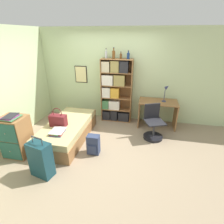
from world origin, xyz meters
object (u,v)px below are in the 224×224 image
object	(u,v)px
handbag	(58,120)
dresser	(16,136)
bookcase	(115,92)
desk_lamp	(166,90)
desk	(157,109)
bottle_green	(106,54)
bed	(68,131)
bottle_brown	(114,54)
magazine_pile_on_dresser	(10,117)
bottle_clear	(121,56)
suitcase	(41,160)
book_stack_on_bed	(57,132)
backpack	(93,145)
desk_chair	(153,128)
bottle_blue	(128,56)

from	to	relation	value
handbag	dresser	size ratio (longest dim) A/B	0.51
bookcase	desk_lamp	world-z (taller)	bookcase
dresser	desk	world-z (taller)	dresser
handbag	bottle_green	bearing A→B (deg)	62.05
bed	bottle_brown	size ratio (longest dim) A/B	6.50
bottle_brown	desk	distance (m)	1.90
bookcase	bottle_green	distance (m)	1.04
magazine_pile_on_dresser	bottle_clear	bearing A→B (deg)	48.82
handbag	desk	world-z (taller)	handbag
suitcase	bottle_green	bearing A→B (deg)	76.54
suitcase	dresser	distance (m)	0.97
book_stack_on_bed	bookcase	xyz separation A→B (m)	(0.91, 1.77, 0.42)
book_stack_on_bed	desk	size ratio (longest dim) A/B	0.37
suitcase	magazine_pile_on_dresser	world-z (taller)	magazine_pile_on_dresser
bottle_brown	bottle_clear	bearing A→B (deg)	8.83
bookcase	bottle_brown	xyz separation A→B (m)	(-0.03, -0.02, 1.02)
handbag	suitcase	size ratio (longest dim) A/B	0.55
book_stack_on_bed	backpack	distance (m)	0.83
desk_chair	handbag	bearing A→B (deg)	-162.78
bottle_brown	bottle_green	bearing A→B (deg)	164.72
desk_chair	backpack	world-z (taller)	desk_chair
bottle_green	desk_lamp	bearing A→B (deg)	-5.26
dresser	bottle_brown	xyz separation A→B (m)	(1.68, 2.05, 1.48)
bottle_green	bottle_brown	size ratio (longest dim) A/B	0.88
handbag	desk_lamp	bearing A→B (deg)	28.87
bed	backpack	bearing A→B (deg)	-29.09
dresser	bottle_brown	distance (m)	3.04
magazine_pile_on_dresser	desk_lamp	world-z (taller)	desk_lamp
magazine_pile_on_dresser	bottle_brown	size ratio (longest dim) A/B	1.20
bottle_clear	desk_chair	size ratio (longest dim) A/B	0.22
suitcase	desk_chair	xyz separation A→B (m)	(1.99, 1.74, -0.07)
bed	suitcase	world-z (taller)	suitcase
bed	bookcase	size ratio (longest dim) A/B	1.03
dresser	bookcase	size ratio (longest dim) A/B	0.49
bottle_clear	bottle_blue	world-z (taller)	bottle_blue
bottle_blue	desk_chair	bearing A→B (deg)	-45.75
handbag	dresser	world-z (taller)	handbag
bookcase	bottle_clear	size ratio (longest dim) A/B	9.84
bottle_blue	backpack	world-z (taller)	bottle_blue
bookcase	desk_chair	world-z (taller)	bookcase
backpack	bottle_brown	bearing A→B (deg)	86.51
book_stack_on_bed	bottle_clear	bearing A→B (deg)	58.86
magazine_pile_on_dresser	bottle_green	distance (m)	2.77
dresser	bottle_blue	distance (m)	3.27
magazine_pile_on_dresser	bottle_clear	xyz separation A→B (m)	(1.85, 2.11, 0.97)
bottle_green	bottle_clear	distance (m)	0.41
handbag	magazine_pile_on_dresser	size ratio (longest dim) A/B	1.31
bottle_brown	bottle_clear	size ratio (longest dim) A/B	1.56
magazine_pile_on_dresser	bookcase	world-z (taller)	bookcase
bottle_green	bottle_blue	xyz separation A→B (m)	(0.60, -0.03, -0.02)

